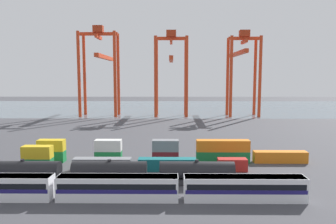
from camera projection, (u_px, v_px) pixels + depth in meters
ground_plane at (164, 135)px, 109.50m from camera, size 420.00×420.00×0.00m
harbour_water at (167, 108)px, 206.34m from camera, size 400.00×110.00×0.01m
passenger_train at (118, 187)px, 51.28m from camera, size 59.52×3.14×3.90m
freight_tank_row at (110, 172)px, 59.04m from camera, size 45.64×3.09×4.55m
shipping_container_0 at (38, 164)px, 67.73m from camera, size 6.04×2.44×2.60m
shipping_container_1 at (37, 152)px, 67.44m from camera, size 6.04×2.44×2.60m
shipping_container_2 at (102, 164)px, 67.58m from camera, size 12.10×2.44×2.60m
shipping_container_3 at (167, 164)px, 67.43m from camera, size 12.10×2.44×2.60m
shipping_container_4 at (232, 165)px, 67.29m from camera, size 6.04×2.44×2.60m
shipping_container_5 at (52, 156)px, 74.37m from camera, size 6.04×2.44×2.60m
shipping_container_6 at (51, 145)px, 74.09m from camera, size 6.04×2.44×2.60m
shipping_container_7 at (108, 156)px, 74.23m from camera, size 6.04×2.44×2.60m
shipping_container_8 at (108, 145)px, 73.95m from camera, size 6.04×2.44×2.60m
shipping_container_9 at (165, 157)px, 74.09m from camera, size 6.04×2.44×2.60m
shipping_container_10 at (165, 145)px, 73.81m from camera, size 6.04×2.44×2.60m
shipping_container_11 at (223, 157)px, 73.95m from camera, size 12.10×2.44×2.60m
shipping_container_12 at (223, 146)px, 73.67m from camera, size 12.10×2.44×2.60m
shipping_container_13 at (280, 157)px, 73.81m from camera, size 12.10×2.44×2.60m
gantry_crane_west at (101, 62)px, 164.15m from camera, size 19.18×41.00×44.78m
gantry_crane_central at (171, 65)px, 163.02m from camera, size 16.68×34.43×42.48m
gantry_crane_east at (242, 63)px, 163.49m from camera, size 15.65×40.29×42.48m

